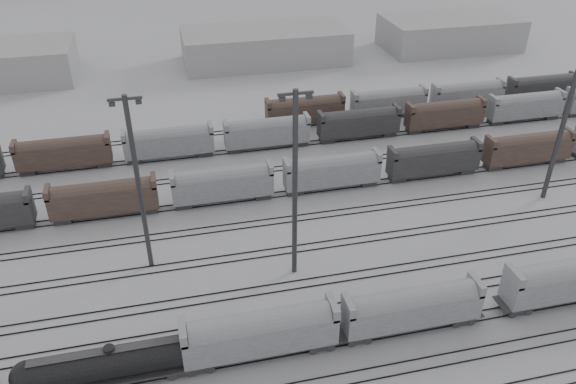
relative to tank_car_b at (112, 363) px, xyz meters
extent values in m
plane|color=#BBBCC0|center=(23.97, -1.00, -2.68)|extent=(900.00, 900.00, 0.00)
cube|color=black|center=(23.97, -5.72, -2.60)|extent=(220.00, 0.07, 0.16)
cube|color=black|center=(23.97, -4.28, -2.60)|extent=(220.00, 0.07, 0.16)
cube|color=black|center=(23.97, -0.72, -2.60)|extent=(220.00, 0.07, 0.16)
cube|color=black|center=(23.97, 0.72, -2.60)|extent=(220.00, 0.07, 0.16)
cube|color=black|center=(23.97, 4.28, -2.60)|extent=(220.00, 0.07, 0.16)
cube|color=black|center=(23.97, 5.72, -2.60)|extent=(220.00, 0.07, 0.16)
cube|color=black|center=(23.97, 9.28, -2.60)|extent=(220.00, 0.07, 0.16)
cube|color=black|center=(23.97, 10.72, -2.60)|extent=(220.00, 0.07, 0.16)
cube|color=black|center=(23.97, 16.28, -2.60)|extent=(220.00, 0.07, 0.16)
cube|color=black|center=(23.97, 17.72, -2.60)|extent=(220.00, 0.07, 0.16)
cube|color=black|center=(23.97, 23.28, -2.60)|extent=(220.00, 0.07, 0.16)
cube|color=black|center=(23.97, 24.72, -2.60)|extent=(220.00, 0.07, 0.16)
cube|color=black|center=(23.97, 30.28, -2.60)|extent=(220.00, 0.07, 0.16)
cube|color=black|center=(23.97, 31.72, -2.60)|extent=(220.00, 0.07, 0.16)
cube|color=black|center=(23.97, 38.28, -2.60)|extent=(220.00, 0.07, 0.16)
cube|color=black|center=(23.97, 39.72, -2.60)|extent=(220.00, 0.07, 0.16)
cube|color=black|center=(23.97, 46.28, -2.60)|extent=(220.00, 0.07, 0.16)
cube|color=black|center=(23.97, 47.72, -2.60)|extent=(220.00, 0.07, 0.16)
cube|color=black|center=(23.97, 54.28, -2.60)|extent=(220.00, 0.07, 0.16)
cube|color=black|center=(23.97, 55.72, -2.60)|extent=(220.00, 0.07, 0.16)
cube|color=#252527|center=(6.46, 0.00, -2.09)|extent=(2.80, 2.26, 0.75)
cube|color=#252527|center=(0.00, 0.00, -1.55)|extent=(16.69, 2.91, 0.27)
cylinder|color=black|center=(0.00, 0.00, 0.17)|extent=(15.61, 3.12, 3.12)
sphere|color=black|center=(-7.80, 0.00, 0.17)|extent=(3.12, 3.12, 3.12)
sphere|color=black|center=(7.80, 0.00, 0.17)|extent=(3.12, 3.12, 3.12)
cylinder|color=black|center=(0.00, 0.00, 1.90)|extent=(1.08, 1.08, 0.54)
cube|color=#252527|center=(0.00, 0.00, 1.79)|extent=(15.07, 0.97, 0.06)
cube|color=#252527|center=(8.35, 0.00, -2.09)|extent=(2.76, 2.23, 0.74)
cube|color=#252527|center=(21.10, 0.00, -2.09)|extent=(2.76, 2.23, 0.74)
cube|color=gray|center=(14.72, 0.00, 0.40)|extent=(15.94, 3.19, 3.40)
cylinder|color=gray|center=(14.72, 0.00, 1.68)|extent=(14.45, 3.08, 3.08)
cube|color=gray|center=(7.07, 0.00, 2.53)|extent=(0.74, 3.19, 1.49)
cube|color=gray|center=(22.37, 0.00, 2.53)|extent=(0.74, 3.19, 1.49)
cone|color=#252527|center=(14.72, 0.00, -1.67)|extent=(2.55, 2.55, 0.96)
cube|color=#252527|center=(25.32, 0.00, -2.12)|extent=(2.65, 2.14, 0.71)
cube|color=#252527|center=(37.53, 0.00, -2.12)|extent=(2.65, 2.14, 0.71)
cube|color=gray|center=(31.43, 0.00, 0.27)|extent=(15.26, 3.05, 3.26)
cylinder|color=gray|center=(31.43, 0.00, 1.49)|extent=(13.84, 2.95, 2.95)
cube|color=gray|center=(24.10, 0.00, 2.31)|extent=(0.71, 3.05, 1.42)
cube|color=gray|center=(38.75, 0.00, 2.31)|extent=(0.71, 3.05, 1.42)
cone|color=#252527|center=(31.43, 0.00, -1.71)|extent=(2.44, 2.44, 0.92)
cube|color=#252527|center=(44.62, 0.00, -2.09)|extent=(2.79, 2.26, 0.75)
cube|color=gray|center=(51.07, 0.00, 0.44)|extent=(16.12, 3.22, 3.44)
cylinder|color=gray|center=(51.07, 0.00, 1.73)|extent=(14.62, 3.12, 3.12)
cube|color=gray|center=(43.33, 0.00, 2.59)|extent=(0.75, 3.22, 1.50)
cone|color=#252527|center=(51.07, 0.00, -1.66)|extent=(2.58, 2.58, 0.97)
cylinder|color=#353537|center=(3.94, 18.03, 8.89)|extent=(0.59, 0.59, 23.14)
cube|color=#353537|center=(3.94, 18.03, 19.99)|extent=(3.70, 0.28, 0.28)
cube|color=#353537|center=(2.55, 18.03, 19.53)|extent=(0.65, 0.46, 0.46)
cube|color=#353537|center=(5.33, 18.03, 19.53)|extent=(0.65, 0.46, 0.46)
cylinder|color=#353537|center=(21.46, 12.67, 9.44)|extent=(0.62, 0.62, 24.23)
cube|color=#353537|center=(21.46, 12.67, 21.06)|extent=(3.88, 0.29, 0.29)
cube|color=#353537|center=(20.00, 12.67, 20.58)|extent=(0.68, 0.48, 0.48)
cube|color=#353537|center=(22.91, 12.67, 20.58)|extent=(0.68, 0.48, 0.48)
cylinder|color=#353537|center=(62.75, 21.04, 11.10)|extent=(0.71, 0.71, 27.56)
cube|color=brown|center=(-2.03, 31.00, 0.12)|extent=(15.00, 3.00, 5.60)
cube|color=gray|center=(14.97, 31.00, 0.12)|extent=(15.00, 3.00, 5.60)
cube|color=gray|center=(31.97, 31.00, 0.12)|extent=(15.00, 3.00, 5.60)
cube|color=#252527|center=(48.97, 31.00, 0.12)|extent=(15.00, 3.00, 5.60)
cube|color=brown|center=(65.97, 31.00, 0.12)|extent=(15.00, 3.00, 5.60)
cube|color=brown|center=(-9.03, 47.00, 0.12)|extent=(15.00, 3.00, 5.60)
cube|color=gray|center=(7.97, 47.00, 0.12)|extent=(15.00, 3.00, 5.60)
cube|color=gray|center=(24.97, 47.00, 0.12)|extent=(15.00, 3.00, 5.60)
cube|color=#252527|center=(41.97, 47.00, 0.12)|extent=(15.00, 3.00, 5.60)
cube|color=brown|center=(58.97, 47.00, 0.12)|extent=(15.00, 3.00, 5.60)
cube|color=gray|center=(75.97, 47.00, 0.12)|extent=(15.00, 3.00, 5.60)
cube|color=brown|center=(33.97, 55.00, 0.12)|extent=(15.00, 3.00, 5.60)
cube|color=gray|center=(50.97, 55.00, 0.12)|extent=(15.00, 3.00, 5.60)
cube|color=gray|center=(67.97, 55.00, 0.12)|extent=(15.00, 3.00, 5.60)
cube|color=#252527|center=(84.97, 55.00, 0.12)|extent=(15.00, 3.00, 5.60)
cube|color=#949597|center=(33.97, 94.00, 1.32)|extent=(40.00, 18.00, 8.00)
cube|color=#949597|center=(83.97, 94.00, 1.32)|extent=(35.00, 18.00, 8.00)
camera|label=1|loc=(7.99, -40.84, 42.79)|focal=35.00mm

